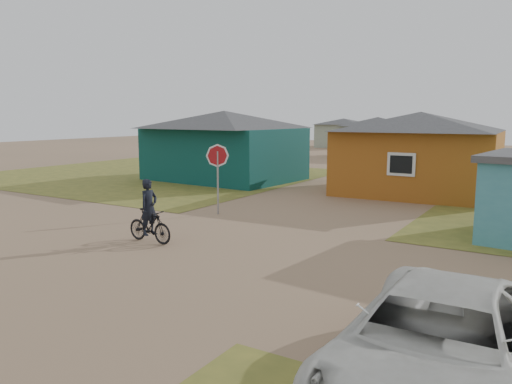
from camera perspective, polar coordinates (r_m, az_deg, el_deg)
ground at (r=13.81m, az=-6.86°, el=-6.93°), size 120.00×120.00×0.00m
grass_nw at (r=32.53m, az=-12.07°, el=1.98°), size 20.00×18.00×0.00m
house_teal at (r=29.26m, az=-3.63°, el=5.45°), size 8.93×7.08×4.00m
house_yellow at (r=25.14m, az=18.13°, el=4.39°), size 7.72×6.76×3.90m
house_pale_west at (r=46.69m, az=13.69°, el=6.19°), size 7.04×6.15×3.60m
house_pale_north at (r=60.68m, az=9.96°, el=6.73°), size 6.28×5.81×3.40m
stop_sign at (r=18.79m, az=-4.41°, el=3.30°), size 0.81×0.39×2.67m
cyclist at (r=15.01m, az=-12.09°, el=-3.10°), size 1.68×0.62×1.88m
vehicle at (r=7.24m, az=20.07°, el=-16.11°), size 2.49×5.28×1.46m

